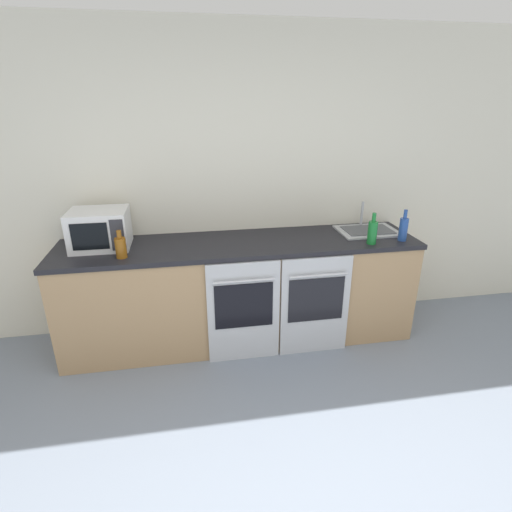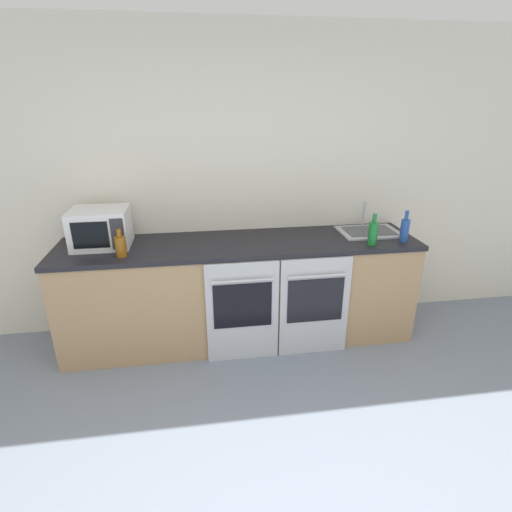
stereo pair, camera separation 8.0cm
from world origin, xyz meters
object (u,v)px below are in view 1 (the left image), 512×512
Objects in this scene: microwave at (100,229)px; sink at (367,230)px; oven_right at (315,306)px; bottle_green at (372,232)px; bottle_amber at (121,247)px; oven_left at (244,312)px; bottle_blue at (403,229)px.

sink is (2.26, 0.00, -0.14)m from microwave.
oven_right is 3.32× the size of bottle_green.
sink is at bearing 0.05° from microwave.
bottle_amber reaches higher than oven_right.
bottle_blue reaches higher than oven_left.
oven_left is 1.22m from bottle_green.
bottle_blue is at bearing -0.12° from bottle_amber.
oven_left is 0.59m from oven_right.
oven_left and oven_right have the same top height.
oven_right is 1.59m from bottle_amber.
oven_right is at bearing -14.01° from microwave.
microwave reaches higher than oven_right.
oven_left is 3.27× the size of bottle_blue.
bottle_amber is 0.81× the size of bottle_blue.
oven_left is at bearing 180.00° from oven_right.
microwave is 0.85× the size of sink.
oven_left is at bearing -21.10° from microwave.
bottle_green is at bearing -173.81° from bottle_blue.
bottle_green is (2.16, -0.30, -0.05)m from microwave.
bottle_green reaches higher than oven_left.
microwave is at bearing 172.16° from bottle_green.
bottle_amber is at bearing 170.15° from oven_left.
bottle_amber is (-1.48, 0.16, 0.55)m from oven_right.
bottle_blue is at bearing 10.92° from oven_right.
oven_left is 1.06m from bottle_amber.
bottle_amber is at bearing 179.88° from bottle_blue.
bottle_amber is 2.09m from sink.
sink reaches higher than oven_right.
oven_right is 1.96× the size of microwave.
oven_right is 4.06× the size of bottle_amber.
microwave reaches higher than oven_left.
microwave is 2.46m from bottle_blue.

